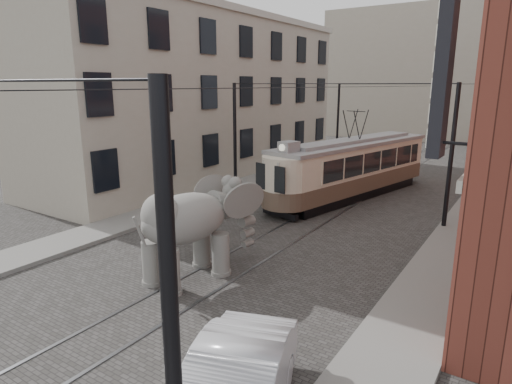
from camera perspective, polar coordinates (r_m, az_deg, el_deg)
The scene contains 9 objects.
ground at distance 16.31m, azimuth 0.92°, elevation -7.31°, with size 120.00×120.00×0.00m, color #413E3C.
tram_rails at distance 16.30m, azimuth 0.92°, elevation -7.27°, with size 1.54×80.00×0.02m, color slate, non-canonical shape.
sidewalk_right at distance 14.27m, azimuth 22.16°, elevation -11.29°, with size 2.00×60.00×0.15m, color slate.
sidewalk_left at distance 20.32m, azimuth -14.78°, elevation -3.23°, with size 2.00×60.00×0.15m, color slate.
stucco_building at distance 29.81m, azimuth -6.81°, elevation 12.08°, with size 7.00×24.00×10.00m, color #9F9684.
distant_block at distance 53.48m, azimuth 25.29°, elevation 13.81°, with size 28.00×10.00×14.00m, color #9F9684.
catenary at distance 19.91m, azimuth 8.22°, elevation 5.39°, with size 11.00×30.20×6.00m, color black, non-canonical shape.
tram at distance 23.64m, azimuth 12.69°, elevation 4.82°, with size 2.40×11.62×4.61m, color beige, non-canonical shape.
elephant at distance 13.47m, azimuth -9.18°, elevation -5.29°, with size 2.73×4.95×3.03m, color slate, non-canonical shape.
Camera 1 is at (8.11, -12.85, 5.90)m, focal length 30.46 mm.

